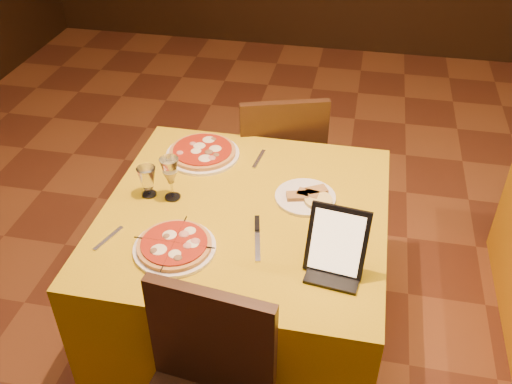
% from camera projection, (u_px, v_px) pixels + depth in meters
% --- Properties ---
extents(floor, '(6.00, 7.00, 0.01)m').
position_uv_depth(floor, '(325.00, 352.00, 2.60)').
color(floor, '#5E2D19').
rests_on(floor, ground).
extents(main_table, '(1.10, 1.10, 0.75)m').
position_uv_depth(main_table, '(246.00, 278.00, 2.45)').
color(main_table, '#C6A20C').
rests_on(main_table, floor).
extents(chair_main_far, '(0.49, 0.49, 0.91)m').
position_uv_depth(chair_main_far, '(277.00, 162.00, 3.02)').
color(chair_main_far, black).
rests_on(chair_main_far, floor).
extents(pizza_near, '(0.30, 0.30, 0.03)m').
position_uv_depth(pizza_near, '(175.00, 246.00, 2.03)').
color(pizza_near, white).
rests_on(pizza_near, main_table).
extents(pizza_far, '(0.33, 0.33, 0.03)m').
position_uv_depth(pizza_far, '(203.00, 153.00, 2.53)').
color(pizza_far, white).
rests_on(pizza_far, main_table).
extents(cutlet_dish, '(0.24, 0.24, 0.03)m').
position_uv_depth(cutlet_dish, '(305.00, 196.00, 2.28)').
color(cutlet_dish, white).
rests_on(cutlet_dish, main_table).
extents(wine_glass, '(0.08, 0.08, 0.19)m').
position_uv_depth(wine_glass, '(171.00, 178.00, 2.23)').
color(wine_glass, '#DDD47E').
rests_on(wine_glass, main_table).
extents(water_glass, '(0.10, 0.10, 0.13)m').
position_uv_depth(water_glass, '(148.00, 182.00, 2.27)').
color(water_glass, silver).
rests_on(water_glass, main_table).
extents(tablet, '(0.21, 0.13, 0.24)m').
position_uv_depth(tablet, '(337.00, 241.00, 1.90)').
color(tablet, black).
rests_on(tablet, main_table).
extents(knife, '(0.07, 0.23, 0.01)m').
position_uv_depth(knife, '(257.00, 240.00, 2.08)').
color(knife, '#A3A3A9').
rests_on(knife, main_table).
extents(fork_near, '(0.06, 0.15, 0.01)m').
position_uv_depth(fork_near, '(108.00, 238.00, 2.09)').
color(fork_near, '#A6A7AC').
rests_on(fork_near, main_table).
extents(fork_far, '(0.03, 0.15, 0.01)m').
position_uv_depth(fork_far, '(259.00, 159.00, 2.51)').
color(fork_far, '#B9B8C0').
rests_on(fork_far, main_table).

